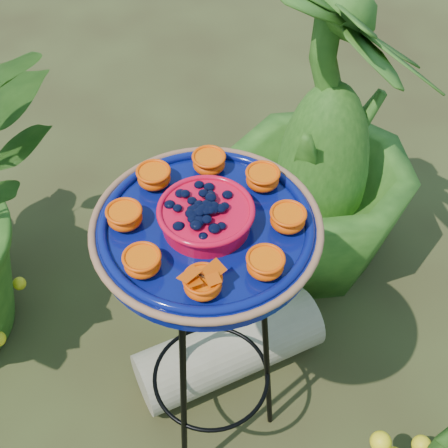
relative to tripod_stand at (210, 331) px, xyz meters
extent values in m
torus|color=black|center=(0.00, 0.00, 0.32)|extent=(0.31, 0.31, 0.02)
torus|color=black|center=(0.00, 0.00, -0.22)|extent=(0.39, 0.39, 0.01)
cylinder|color=black|center=(-0.05, 0.13, -0.09)|extent=(0.04, 0.08, 0.83)
cylinder|color=black|center=(-0.09, -0.11, -0.09)|extent=(0.06, 0.07, 0.83)
cylinder|color=black|center=(0.14, -0.02, -0.09)|extent=(0.08, 0.03, 0.83)
cylinder|color=#08115E|center=(0.00, 0.00, 0.35)|extent=(0.55, 0.55, 0.04)
torus|color=#966243|center=(0.00, 0.00, 0.37)|extent=(0.45, 0.45, 0.02)
torus|color=#08115E|center=(0.00, 0.00, 0.37)|extent=(0.41, 0.41, 0.02)
cylinder|color=red|center=(0.00, 0.00, 0.39)|extent=(0.22, 0.22, 0.04)
torus|color=red|center=(0.00, 0.00, 0.41)|extent=(0.18, 0.18, 0.01)
ellipsoid|color=black|center=(0.00, 0.00, 0.42)|extent=(0.15, 0.15, 0.03)
ellipsoid|color=#FF5902|center=(0.13, 0.08, 0.39)|extent=(0.07, 0.07, 0.03)
cylinder|color=#F46704|center=(0.13, 0.08, 0.40)|extent=(0.06, 0.06, 0.01)
ellipsoid|color=#FF5902|center=(0.04, 0.15, 0.39)|extent=(0.07, 0.07, 0.03)
cylinder|color=#F46704|center=(0.04, 0.15, 0.40)|extent=(0.06, 0.06, 0.01)
ellipsoid|color=#FF5902|center=(-0.08, 0.13, 0.39)|extent=(0.07, 0.07, 0.03)
cylinder|color=#F46704|center=(-0.08, 0.13, 0.40)|extent=(0.06, 0.06, 0.01)
ellipsoid|color=#FF5902|center=(-0.15, 0.04, 0.39)|extent=(0.07, 0.07, 0.03)
cylinder|color=#F46704|center=(-0.15, 0.04, 0.40)|extent=(0.06, 0.06, 0.01)
ellipsoid|color=#FF5902|center=(-0.13, -0.08, 0.39)|extent=(0.07, 0.07, 0.03)
cylinder|color=#F46704|center=(-0.13, -0.08, 0.40)|extent=(0.06, 0.06, 0.01)
ellipsoid|color=#FF5902|center=(-0.04, -0.15, 0.39)|extent=(0.07, 0.07, 0.03)
cylinder|color=#F46704|center=(-0.04, -0.15, 0.40)|extent=(0.06, 0.06, 0.01)
ellipsoid|color=#FF5902|center=(0.08, -0.13, 0.39)|extent=(0.07, 0.07, 0.03)
cylinder|color=#F46704|center=(0.08, -0.13, 0.40)|extent=(0.06, 0.06, 0.01)
ellipsoid|color=#FF5902|center=(0.15, -0.04, 0.39)|extent=(0.07, 0.07, 0.03)
cylinder|color=#F46704|center=(0.15, -0.04, 0.40)|extent=(0.06, 0.06, 0.01)
cylinder|color=black|center=(-0.04, -0.15, 0.41)|extent=(0.02, 0.02, 0.00)
cube|color=#FC5705|center=(-0.06, -0.14, 0.42)|extent=(0.05, 0.04, 0.01)
cube|color=#FC5705|center=(-0.02, -0.14, 0.42)|extent=(0.05, 0.04, 0.01)
cylinder|color=tan|center=(0.09, 0.18, -0.42)|extent=(0.60, 0.31, 0.19)
imported|color=#224B14|center=(0.48, 0.56, 0.03)|extent=(0.79, 0.79, 1.08)
camera|label=1|loc=(-0.14, -0.77, 1.25)|focal=50.00mm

